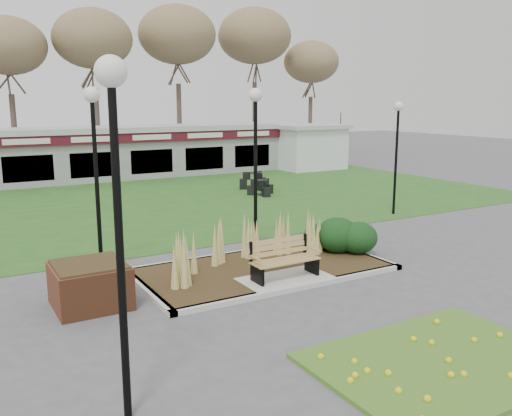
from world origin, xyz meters
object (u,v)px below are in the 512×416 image
bistro_set_d (262,190)px  patio_umbrella (340,143)px  service_hut (309,146)px  brick_planter (90,285)px  lamp_post_near_left (115,163)px  bistro_set_c (255,183)px  lamp_post_mid_left (94,140)px  lamp_post_near_right (255,133)px  park_bench (283,258)px  food_pavilion (87,154)px  lamp_post_mid_right (397,133)px

bistro_set_d → patio_umbrella: (10.20, 7.02, 1.29)m
service_hut → brick_planter: bearing=-136.5°
lamp_post_near_left → bistro_set_c: bearing=54.8°
lamp_post_mid_left → bistro_set_d: lamp_post_mid_left is taller
lamp_post_mid_left → lamp_post_near_right: bearing=1.9°
brick_planter → lamp_post_mid_left: 3.64m
lamp_post_near_right → bistro_set_c: lamp_post_near_right is taller
park_bench → patio_umbrella: bearing=48.0°
bistro_set_c → park_bench: bearing=-117.4°
food_pavilion → bistro_set_d: (5.80, -8.99, -1.22)m
food_pavilion → patio_umbrella: 16.12m
bistro_set_d → lamp_post_mid_left: bearing=-140.0°
lamp_post_mid_right → brick_planter: bearing=-163.1°
patio_umbrella → lamp_post_near_left: bearing=-134.3°
lamp_post_near_right → bistro_set_c: bearing=59.9°
park_bench → service_hut: bearing=52.7°
lamp_post_near_left → bistro_set_c: (11.40, 16.14, -3.25)m
brick_planter → bistro_set_d: brick_planter is taller
service_hut → lamp_post_mid_left: lamp_post_mid_left is taller
service_hut → lamp_post_near_right: lamp_post_near_right is taller
brick_planter → patio_umbrella: 26.58m
lamp_post_near_right → lamp_post_mid_left: lamp_post_near_right is taller
bistro_set_c → lamp_post_near_left: bearing=-125.2°
park_bench → lamp_post_near_left: bearing=-143.0°
bistro_set_d → brick_planter: bearing=-135.6°
bistro_set_d → patio_umbrella: size_ratio=0.54×
lamp_post_mid_left → lamp_post_mid_right: lamp_post_mid_left is taller
food_pavilion → patio_umbrella: (16.00, -1.96, 0.07)m
lamp_post_near_left → bistro_set_d: lamp_post_near_left is taller
service_hut → lamp_post_mid_right: 14.41m
brick_planter → service_hut: 24.71m
food_pavilion → service_hut: bearing=-8.3°
brick_planter → lamp_post_mid_right: lamp_post_mid_right is taller
lamp_post_mid_left → bistro_set_c: size_ratio=3.00×
lamp_post_near_right → lamp_post_mid_right: lamp_post_near_right is taller
food_pavilion → lamp_post_mid_right: size_ratio=5.74×
patio_umbrella → lamp_post_near_right: bearing=-135.5°
park_bench → lamp_post_mid_left: bearing=142.4°
lamp_post_near_left → park_bench: bearing=37.0°
food_pavilion → lamp_post_mid_left: bearing=-102.1°
bistro_set_c → lamp_post_mid_right: bearing=-78.5°
lamp_post_near_left → bistro_set_d: (10.78, 14.48, -3.29)m
park_bench → bistro_set_c: bearing=62.6°
bistro_set_c → bistro_set_d: bearing=-110.4°
lamp_post_near_right → lamp_post_mid_right: bearing=12.5°
park_bench → lamp_post_near_right: bearing=72.3°
food_pavilion → bistro_set_c: (6.42, -7.33, -1.18)m
lamp_post_near_left → lamp_post_near_right: (5.93, 6.70, -0.14)m
brick_planter → food_pavilion: (4.40, 18.96, 1.00)m
park_bench → bistro_set_c: park_bench is taller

